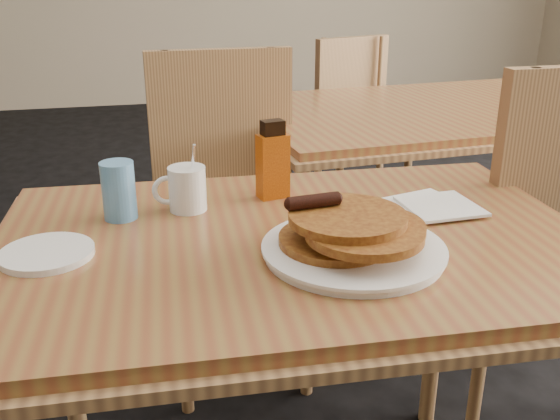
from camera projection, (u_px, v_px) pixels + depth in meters
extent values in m
cube|color=olive|center=(295.00, 245.00, 1.17)|extent=(1.14, 0.79, 0.04)
cube|color=tan|center=(295.00, 252.00, 1.18)|extent=(1.18, 0.83, 0.02)
cylinder|color=tan|center=(437.00, 311.00, 1.67)|extent=(0.04, 0.04, 0.71)
cube|color=olive|center=(429.00, 112.00, 2.24)|extent=(1.35, 0.96, 0.04)
cube|color=tan|center=(429.00, 116.00, 2.25)|extent=(1.40, 1.00, 0.02)
cylinder|color=tan|center=(302.00, 264.00, 1.94)|extent=(0.04, 0.04, 0.71)
cylinder|color=tan|center=(502.00, 171.00, 2.82)|extent=(0.04, 0.04, 0.71)
cube|color=tan|center=(234.00, 232.00, 1.86)|extent=(0.45, 0.45, 0.04)
cube|color=tan|center=(222.00, 129.00, 1.95)|extent=(0.45, 0.05, 0.49)
cylinder|color=tan|center=(184.00, 344.00, 1.75)|extent=(0.04, 0.04, 0.46)
cylinder|color=tan|center=(279.00, 273.00, 2.16)|extent=(0.04, 0.04, 0.46)
cube|color=tan|center=(362.00, 142.00, 2.96)|extent=(0.52, 0.52, 0.04)
cube|color=tan|center=(351.00, 84.00, 3.04)|extent=(0.40, 0.17, 0.45)
cylinder|color=tan|center=(338.00, 202.00, 2.86)|extent=(0.04, 0.04, 0.42)
cylinder|color=tan|center=(379.00, 175.00, 3.23)|extent=(0.04, 0.04, 0.42)
cube|color=tan|center=(515.00, 242.00, 1.77)|extent=(0.46, 0.46, 0.04)
cylinder|color=tan|center=(480.00, 365.00, 1.65)|extent=(0.04, 0.04, 0.47)
cylinder|color=tan|center=(522.00, 285.00, 2.07)|extent=(0.04, 0.04, 0.47)
cylinder|color=white|center=(353.00, 251.00, 1.08)|extent=(0.31, 0.31, 0.02)
cylinder|color=white|center=(354.00, 247.00, 1.08)|extent=(0.32, 0.32, 0.01)
cylinder|color=#A06821|center=(336.00, 240.00, 1.08)|extent=(0.20, 0.20, 0.01)
cylinder|color=#A06821|center=(368.00, 227.00, 1.10)|extent=(0.20, 0.20, 0.01)
cylinder|color=#A06821|center=(364.00, 233.00, 1.03)|extent=(0.20, 0.20, 0.01)
cylinder|color=#A06821|center=(348.00, 217.00, 1.06)|extent=(0.20, 0.20, 0.01)
cylinder|color=black|center=(314.00, 201.00, 1.08)|extent=(0.10, 0.03, 0.02)
cylinder|color=white|center=(187.00, 189.00, 1.27)|extent=(0.08, 0.08, 0.09)
torus|color=white|center=(167.00, 190.00, 1.26)|extent=(0.06, 0.01, 0.06)
cylinder|color=black|center=(186.00, 171.00, 1.26)|extent=(0.07, 0.07, 0.01)
cylinder|color=white|center=(192.00, 173.00, 1.26)|extent=(0.02, 0.05, 0.13)
cube|color=maroon|center=(273.00, 166.00, 1.33)|extent=(0.07, 0.05, 0.14)
cube|color=black|center=(273.00, 128.00, 1.30)|extent=(0.05, 0.04, 0.03)
cube|color=white|center=(426.00, 205.00, 1.30)|extent=(0.18, 0.18, 0.01)
cube|color=white|center=(441.00, 206.00, 1.28)|extent=(0.15, 0.15, 0.01)
cylinder|color=#5A99D4|center=(119.00, 191.00, 1.22)|extent=(0.08, 0.08, 0.12)
cylinder|color=white|center=(47.00, 253.00, 1.08)|extent=(0.18, 0.18, 0.01)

